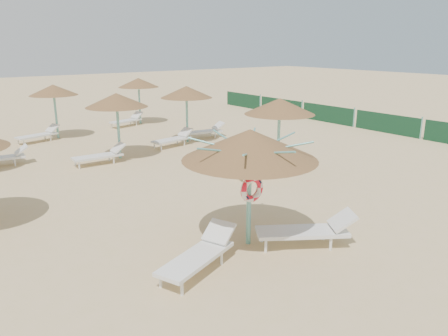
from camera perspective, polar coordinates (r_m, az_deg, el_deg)
ground at (r=10.58m, az=4.93°, el=-9.57°), size 120.00×120.00×0.00m
main_palapa at (r=9.69m, az=3.39°, el=3.00°), size 3.06×3.06×2.74m
lounger_main_a at (r=9.19m, az=-3.16°, el=-11.13°), size 2.20×1.37×0.77m
lounger_main_b at (r=10.38m, az=10.97°, el=-7.95°), size 2.27×1.78×0.82m
palapa_field at (r=18.50m, az=-18.10°, el=8.15°), size 14.31×14.47×2.69m
windbreak_fence at (r=26.89m, az=13.44°, el=6.88°), size 0.08×19.84×1.10m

